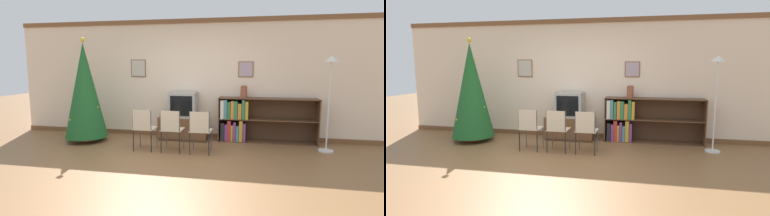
% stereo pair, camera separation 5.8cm
% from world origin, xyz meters
% --- Properties ---
extents(ground_plane, '(24.00, 24.00, 0.00)m').
position_xyz_m(ground_plane, '(0.00, 0.00, 0.00)').
color(ground_plane, brown).
extents(wall_back, '(8.58, 0.11, 2.70)m').
position_xyz_m(wall_back, '(-0.00, 2.34, 1.35)').
color(wall_back, beige).
rests_on(wall_back, ground_plane).
extents(christmas_tree, '(0.91, 0.91, 2.25)m').
position_xyz_m(christmas_tree, '(-2.20, 1.47, 1.12)').
color(christmas_tree, maroon).
rests_on(christmas_tree, ground_plane).
extents(tv_console, '(1.08, 0.50, 0.51)m').
position_xyz_m(tv_console, '(-0.12, 2.02, 0.26)').
color(tv_console, '#4C311E').
rests_on(tv_console, ground_plane).
extents(television, '(0.60, 0.49, 0.56)m').
position_xyz_m(television, '(-0.12, 2.02, 0.79)').
color(television, '#9E9E99').
rests_on(television, tv_console).
extents(folding_chair_left, '(0.40, 0.40, 0.82)m').
position_xyz_m(folding_chair_left, '(-0.68, 0.96, 0.47)').
color(folding_chair_left, beige).
rests_on(folding_chair_left, ground_plane).
extents(folding_chair_center, '(0.40, 0.40, 0.82)m').
position_xyz_m(folding_chair_center, '(-0.12, 0.96, 0.47)').
color(folding_chair_center, beige).
rests_on(folding_chair_center, ground_plane).
extents(folding_chair_right, '(0.40, 0.40, 0.82)m').
position_xyz_m(folding_chair_right, '(0.43, 0.96, 0.47)').
color(folding_chair_right, beige).
rests_on(folding_chair_right, ground_plane).
extents(bookshelf, '(2.09, 0.36, 0.97)m').
position_xyz_m(bookshelf, '(1.30, 2.10, 0.48)').
color(bookshelf, brown).
rests_on(bookshelf, ground_plane).
extents(vase, '(0.15, 0.15, 0.26)m').
position_xyz_m(vase, '(1.20, 2.08, 1.10)').
color(vase, brown).
rests_on(vase, bookshelf).
extents(standing_lamp, '(0.28, 0.28, 1.85)m').
position_xyz_m(standing_lamp, '(2.82, 1.60, 1.42)').
color(standing_lamp, silver).
rests_on(standing_lamp, ground_plane).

